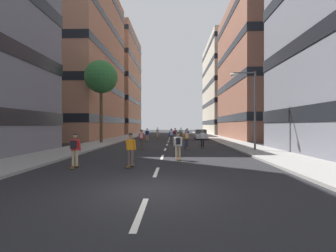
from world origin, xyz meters
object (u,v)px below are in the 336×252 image
skater_4 (186,138)px  skater_11 (178,144)px  skater_6 (202,137)px  skater_9 (131,148)px  skater_8 (147,134)px  skater_3 (187,134)px  skater_0 (75,148)px  skater_2 (142,138)px  skater_5 (175,133)px  street_tree_near (101,77)px  parked_car_near (201,135)px  skater_7 (181,132)px  skater_10 (171,135)px  streetlamp_right (251,102)px  skater_1 (157,132)px

skater_4 → skater_11: 7.18m
skater_6 → skater_9: (-4.99, -10.50, 0.00)m
skater_4 → skater_8: same height
skater_3 → skater_11: size_ratio=1.00×
skater_6 → skater_3: bearing=97.2°
skater_3 → skater_4: (-0.56, -9.11, 0.03)m
skater_0 → skater_2: size_ratio=1.00×
skater_3 → skater_5: 2.73m
skater_3 → street_tree_near: bearing=-161.0°
skater_2 → skater_3: bearing=63.1°
parked_car_near → skater_3: size_ratio=2.47×
skater_2 → skater_11: 7.63m
skater_2 → parked_car_near: bearing=64.1°
skater_5 → skater_9: size_ratio=1.00×
skater_5 → skater_7: 5.11m
parked_car_near → street_tree_near: 17.15m
skater_4 → skater_8: bearing=117.0°
skater_2 → street_tree_near: bearing=134.4°
skater_10 → skater_0: bearing=-106.7°
skater_5 → streetlamp_right: bearing=-65.4°
street_tree_near → skater_0: bearing=-76.8°
skater_2 → skater_7: same height
street_tree_near → skater_1: (5.64, 14.28, -6.88)m
skater_5 → skater_6: 10.79m
skater_0 → skater_9: (2.82, 0.29, -0.03)m
skater_3 → skater_7: 7.28m
street_tree_near → skater_9: 17.84m
street_tree_near → skater_11: size_ratio=5.46×
skater_5 → skater_4: bearing=-84.9°
street_tree_near → skater_10: size_ratio=5.46×
skater_7 → street_tree_near: bearing=-132.1°
skater_4 → skater_7: same height
parked_car_near → skater_5: (-3.95, -3.11, 0.32)m
skater_4 → skater_6: bearing=28.8°
street_tree_near → skater_6: size_ratio=5.46×
skater_4 → skater_10: bearing=104.2°
skater_3 → skater_9: 19.14m
street_tree_near → skater_10: bearing=2.5°
skater_11 → parked_car_near: bearing=79.9°
streetlamp_right → skater_3: size_ratio=3.65×
skater_6 → skater_10: bearing=121.6°
street_tree_near → streetlamp_right: 17.34m
skater_1 → skater_10: same height
skater_2 → skater_9: bearing=-85.2°
skater_3 → skater_5: (-1.57, 2.24, 0.03)m
skater_2 → skater_8: size_ratio=1.00×
skater_3 → skater_10: 3.82m
skater_0 → skater_6: bearing=54.1°
skater_3 → skater_1: bearing=113.9°
street_tree_near → skater_5: bearing=33.4°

